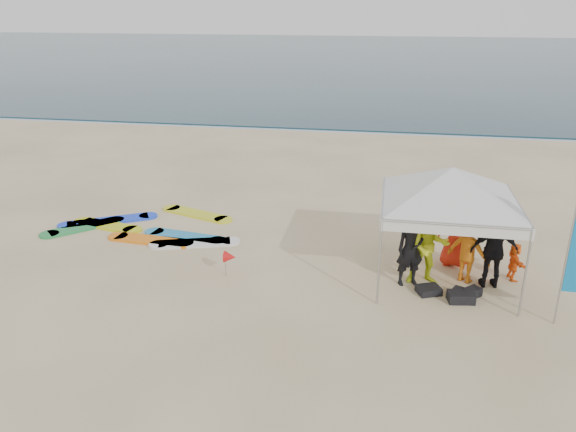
# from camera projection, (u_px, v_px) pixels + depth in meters

# --- Properties ---
(ground) EXTENTS (120.00, 120.00, 0.00)m
(ground) POSITION_uv_depth(u_px,v_px,m) (280.00, 314.00, 11.76)
(ground) COLOR beige
(ground) RESTS_ON ground
(ocean) EXTENTS (160.00, 84.00, 0.08)m
(ocean) POSITION_uv_depth(u_px,v_px,m) (376.00, 56.00, 66.88)
(ocean) COLOR #0C2633
(ocean) RESTS_ON ground
(shoreline_foam) EXTENTS (160.00, 1.20, 0.01)m
(shoreline_foam) POSITION_uv_depth(u_px,v_px,m) (349.00, 130.00, 28.48)
(shoreline_foam) COLOR silver
(shoreline_foam) RESTS_ON ground
(person_black_a) EXTENTS (0.76, 0.63, 1.78)m
(person_black_a) POSITION_uv_depth(u_px,v_px,m) (411.00, 248.00, 12.71)
(person_black_a) COLOR black
(person_black_a) RESTS_ON ground
(person_yellow) EXTENTS (1.02, 0.86, 1.88)m
(person_yellow) POSITION_uv_depth(u_px,v_px,m) (429.00, 246.00, 12.72)
(person_yellow) COLOR #C4D31D
(person_yellow) RESTS_ON ground
(person_orange_a) EXTENTS (1.20, 1.06, 1.61)m
(person_orange_a) POSITION_uv_depth(u_px,v_px,m) (469.00, 249.00, 12.88)
(person_orange_a) COLOR #CA6412
(person_orange_a) RESTS_ON ground
(person_black_b) EXTENTS (1.09, 0.55, 1.79)m
(person_black_b) POSITION_uv_depth(u_px,v_px,m) (494.00, 251.00, 12.59)
(person_black_b) COLOR black
(person_black_b) RESTS_ON ground
(person_orange_b) EXTENTS (0.93, 0.63, 1.86)m
(person_orange_b) POSITION_uv_depth(u_px,v_px,m) (457.00, 230.00, 13.65)
(person_orange_b) COLOR red
(person_orange_b) RESTS_ON ground
(person_seated) EXTENTS (0.41, 0.88, 0.91)m
(person_seated) POSITION_uv_depth(u_px,v_px,m) (514.00, 262.00, 13.07)
(person_seated) COLOR orange
(person_seated) RESTS_ON ground
(canopy_tent) EXTENTS (4.14, 4.14, 3.12)m
(canopy_tent) POSITION_uv_depth(u_px,v_px,m) (453.00, 168.00, 12.29)
(canopy_tent) COLOR #A5A5A8
(canopy_tent) RESTS_ON ground
(marker_pennant) EXTENTS (0.28, 0.28, 0.64)m
(marker_pennant) POSITION_uv_depth(u_px,v_px,m) (230.00, 257.00, 13.21)
(marker_pennant) COLOR #A5A5A8
(marker_pennant) RESTS_ON ground
(gear_pile) EXTENTS (1.48, 0.76, 0.22)m
(gear_pile) POSITION_uv_depth(u_px,v_px,m) (454.00, 294.00, 12.37)
(gear_pile) COLOR black
(gear_pile) RESTS_ON ground
(surfboard_spread) EXTENTS (5.39, 3.28, 0.07)m
(surfboard_spread) POSITION_uv_depth(u_px,v_px,m) (146.00, 229.00, 16.06)
(surfboard_spread) COLOR blue
(surfboard_spread) RESTS_ON ground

